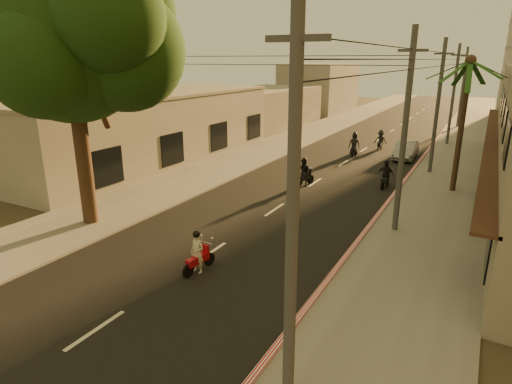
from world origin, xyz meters
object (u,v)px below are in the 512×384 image
scooter_mid_a (304,173)px  scooter_far_b (380,141)px  broadleaf_tree (78,39)px  parked_car (406,150)px  scooter_far_a (354,145)px  scooter_mid_b (386,175)px  palm_tree (470,69)px  scooter_red (198,254)px

scooter_mid_a → scooter_far_b: bearing=98.3°
broadleaf_tree → parked_car: (10.47, 21.94, -7.77)m
scooter_mid_a → scooter_far_b: scooter_mid_a is taller
parked_car → scooter_far_a: bearing=-169.4°
scooter_far_a → scooter_far_b: size_ratio=1.09×
broadleaf_tree → scooter_mid_b: size_ratio=6.63×
palm_tree → parked_car: palm_tree is taller
scooter_red → scooter_far_b: size_ratio=0.94×
scooter_red → palm_tree: bearing=70.9°
palm_tree → broadleaf_tree: bearing=-136.5°
scooter_red → scooter_mid_b: scooter_mid_b is taller
scooter_far_b → palm_tree: bearing=-58.8°
scooter_mid_b → scooter_far_a: scooter_far_a is taller
scooter_mid_a → scooter_far_b: 13.87m
broadleaf_tree → scooter_mid_b: bearing=50.0°
broadleaf_tree → scooter_mid_a: size_ratio=6.56×
scooter_mid_a → parked_car: size_ratio=0.43×
scooter_far_b → parked_car: 3.71m
palm_tree → parked_car: 11.14m
palm_tree → scooter_mid_a: 10.92m
broadleaf_tree → scooter_red: (7.13, -1.72, -7.74)m
scooter_mid_a → scooter_mid_b: (4.56, 2.13, -0.04)m
scooter_red → scooter_mid_a: scooter_mid_a is taller
scooter_far_a → scooter_far_b: bearing=56.1°
palm_tree → scooter_far_b: 14.16m
parked_car → scooter_mid_b: bearing=-89.1°
broadleaf_tree → parked_car: 25.52m
broadleaf_tree → scooter_mid_b: broadleaf_tree is taller
scooter_red → scooter_mid_b: (3.68, 14.61, 0.06)m
scooter_far_a → broadleaf_tree: bearing=-119.3°
scooter_mid_b → parked_car: scooter_mid_b is taller
scooter_mid_b → scooter_far_a: size_ratio=0.92×
broadleaf_tree → parked_car: broadleaf_tree is taller
palm_tree → scooter_red: (-7.48, -15.57, -6.41)m
palm_tree → scooter_mid_a: size_ratio=4.45×
scooter_red → parked_car: 23.89m
scooter_red → scooter_far_b: bearing=95.0°
broadleaf_tree → scooter_far_b: bearing=72.3°
broadleaf_tree → scooter_far_a: size_ratio=6.11×
scooter_mid_a → parked_car: (4.21, 11.17, -0.14)m
broadleaf_tree → scooter_far_b: broadleaf_tree is taller
scooter_mid_a → scooter_mid_b: bearing=39.9°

